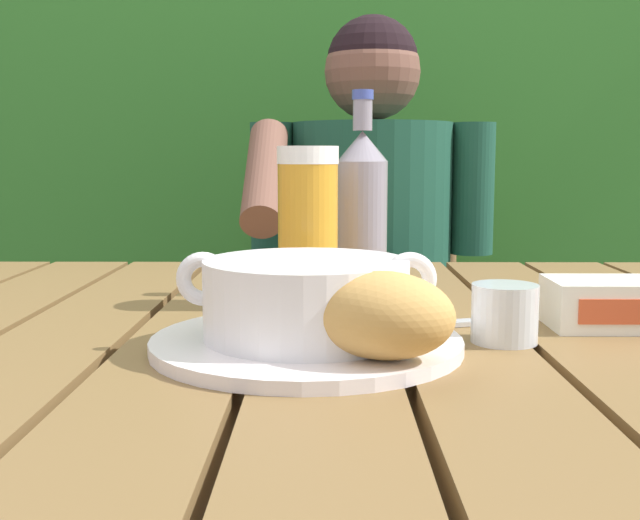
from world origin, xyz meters
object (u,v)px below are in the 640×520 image
Objects in this scene: table_knife at (439,323)px; serving_plate at (309,343)px; chair_near_diner at (367,373)px; beer_bottle at (364,210)px; butter_tub at (606,304)px; person_eating at (372,273)px; beer_glass at (310,227)px; soup_bowl at (309,297)px; water_glass_small at (508,313)px; bread_roll at (386,315)px.

serving_plate is at bearing -144.46° from table_knife.
beer_bottle reaches higher than chair_near_diner.
person_eating is at bearing 105.16° from butter_tub.
serving_plate is at bearing -102.65° from beer_bottle.
beer_glass is (-0.00, 0.21, 0.09)m from serving_plate.
soup_bowl is 0.92× the size of beer_bottle.
water_glass_small reaches higher than serving_plate.
beer_bottle reaches higher than soup_bowl.
soup_bowl is 1.65× the size of table_knife.
water_glass_small is at bearing 9.04° from serving_plate.
person_eating is 4.27× the size of serving_plate.
beer_bottle is at bearing 116.40° from water_glass_small.
water_glass_small is (0.19, 0.03, -0.02)m from soup_bowl.
bread_roll is (0.06, -0.08, 0.04)m from serving_plate.
chair_near_diner is 1.09m from serving_plate.
beer_bottle is at bearing 90.16° from bread_roll.
chair_near_diner is 3.86× the size of soup_bowl.
butter_tub is (0.31, 0.10, 0.02)m from serving_plate.
butter_tub is at bearing -37.49° from beer_bottle.
beer_bottle is (-0.05, -0.75, 0.43)m from chair_near_diner.
table_knife is at bearing -69.72° from beer_bottle.
water_glass_small is (0.13, -0.25, -0.08)m from beer_bottle.
soup_bowl reaches higher than butter_tub.
bread_roll is (-0.05, -1.11, 0.37)m from chair_near_diner.
bread_roll is 1.30× the size of butter_tub.
bread_roll is at bearing -76.66° from beer_glass.
table_knife is at bearing 35.54° from serving_plate.
serving_plate is at bearing -89.09° from beer_glass.
table_knife is at bearing -179.55° from butter_tub.
serving_plate is at bearing -96.06° from chair_near_diner.
person_eating is 6.50× the size of beer_glass.
beer_glass is at bearing 139.63° from table_knife.
person_eating is at bearing 82.69° from serving_plate.
soup_bowl is at bearing -170.96° from water_glass_small.
bread_roll is 0.16m from water_glass_small.
water_glass_small is at bearing -49.19° from table_knife.
water_glass_small is (0.19, -0.18, -0.07)m from beer_glass.
chair_near_diner reaches higher than serving_plate.
bread_roll is 2.31× the size of water_glass_small.
bread_roll reaches higher than table_knife.
soup_bowl reaches higher than water_glass_small.
beer_glass is at bearing -97.82° from chair_near_diner.
chair_near_diner is at bearing 86.47° from beer_bottle.
beer_glass is 0.73× the size of beer_bottle.
serving_plate is 1.11× the size of beer_bottle.
table_knife is at bearing 68.07° from bread_roll.
beer_glass is at bearing 103.34° from bread_roll.
person_eating reaches higher than table_knife.
chair_near_diner is at bearing 83.94° from serving_plate.
person_eating is 0.65m from beer_glass.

